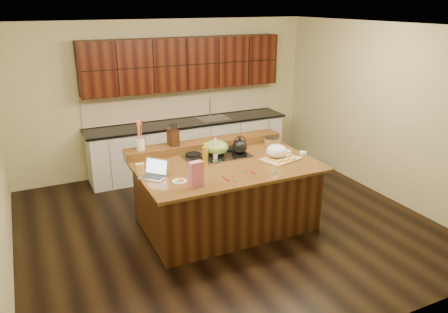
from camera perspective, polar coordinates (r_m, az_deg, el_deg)
name	(u,v)px	position (r m, az deg, el deg)	size (l,w,h in m)	color
room	(226,133)	(5.76, 0.21, 3.13)	(5.52, 5.02, 2.72)	black
island	(226,194)	(6.07, 0.20, -4.91)	(2.40, 1.60, 0.92)	black
back_ledge	(205,144)	(6.48, -2.47, 1.58)	(2.40, 0.30, 0.12)	#2F1E0A
cooktop	(216,155)	(6.15, -1.00, 0.14)	(0.92, 0.52, 0.05)	gray
back_counter	(187,118)	(7.95, -4.79, 4.98)	(3.70, 0.66, 2.40)	silver
kettle	(240,147)	(6.12, 2.06, 1.29)	(0.21, 0.21, 0.19)	black
green_bowl	(216,147)	(6.11, -1.01, 1.23)	(0.34, 0.34, 0.19)	olive
laptop	(155,172)	(5.50, -9.05, -2.05)	(0.39, 0.39, 0.22)	#B7B7BC
oil_bottle	(205,157)	(5.74, -2.49, -0.05)	(0.07, 0.07, 0.27)	#BC8621
vinegar_bottle	(215,151)	(6.01, -1.13, 0.78)	(0.06, 0.06, 0.25)	silver
wooden_tray	(278,153)	(6.07, 7.04, 0.49)	(0.58, 0.48, 0.20)	tan
ramekin_a	(303,153)	(6.32, 10.30, 0.43)	(0.10, 0.10, 0.04)	white
ramekin_b	(270,152)	(6.31, 5.99, 0.64)	(0.10, 0.10, 0.04)	white
ramekin_c	(288,152)	(6.32, 8.34, 0.56)	(0.10, 0.10, 0.04)	white
strainer_bowl	(272,142)	(6.69, 6.30, 1.94)	(0.24, 0.24, 0.09)	#996B3F
kitchen_timer	(276,172)	(5.54, 6.82, -2.05)	(0.08, 0.08, 0.07)	silver
pink_bag	(196,174)	(5.13, -3.66, -2.30)	(0.16, 0.09, 0.31)	#CF617D
candy_plate	(180,181)	(5.33, -5.83, -3.23)	(0.18, 0.18, 0.01)	white
package_box	(140,169)	(5.60, -10.92, -1.63)	(0.10, 0.07, 0.14)	gold
utensil_crock	(141,145)	(6.15, -10.83, 1.50)	(0.12, 0.12, 0.14)	white
knife_block	(173,137)	(6.26, -6.67, 2.54)	(0.12, 0.20, 0.24)	black
gumdrop_0	(225,178)	(5.37, 0.09, -2.88)	(0.02, 0.02, 0.02)	red
gumdrop_1	(255,175)	(5.50, 4.13, -2.40)	(0.02, 0.02, 0.02)	#198C26
gumdrop_2	(228,180)	(5.32, 0.59, -3.12)	(0.02, 0.02, 0.02)	red
gumdrop_3	(251,177)	(5.42, 3.55, -2.74)	(0.02, 0.02, 0.02)	#198C26
gumdrop_4	(227,180)	(5.34, 0.45, -3.05)	(0.02, 0.02, 0.02)	red
gumdrop_5	(245,172)	(5.56, 2.75, -2.10)	(0.02, 0.02, 0.02)	#198C26
gumdrop_6	(253,174)	(5.52, 3.84, -2.32)	(0.02, 0.02, 0.02)	red
gumdrop_7	(222,176)	(5.44, -0.24, -2.59)	(0.02, 0.02, 0.02)	#198C26
gumdrop_8	(254,173)	(5.56, 3.98, -2.13)	(0.02, 0.02, 0.02)	red
gumdrop_9	(254,173)	(5.56, 3.89, -2.12)	(0.02, 0.02, 0.02)	#198C26
gumdrop_10	(255,172)	(5.57, 4.10, -2.08)	(0.02, 0.02, 0.02)	red
gumdrop_11	(235,181)	(5.31, 1.45, -3.19)	(0.02, 0.02, 0.02)	#198C26
gumdrop_12	(252,172)	(5.58, 3.67, -2.06)	(0.02, 0.02, 0.02)	red
gumdrop_13	(233,176)	(5.46, 1.20, -2.51)	(0.02, 0.02, 0.02)	#198C26
gumdrop_14	(254,171)	(5.61, 3.97, -1.95)	(0.02, 0.02, 0.02)	red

